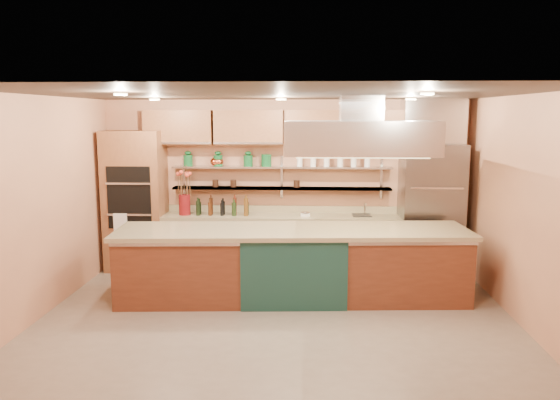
# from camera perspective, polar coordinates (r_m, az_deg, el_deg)

# --- Properties ---
(floor) EXTENTS (6.00, 5.00, 0.02)m
(floor) POSITION_cam_1_polar(r_m,az_deg,el_deg) (7.06, -0.38, -12.42)
(floor) COLOR gray
(floor) RESTS_ON ground
(ceiling) EXTENTS (6.00, 5.00, 0.02)m
(ceiling) POSITION_cam_1_polar(r_m,az_deg,el_deg) (6.58, -0.40, 11.02)
(ceiling) COLOR black
(ceiling) RESTS_ON wall_back
(wall_back) EXTENTS (6.00, 0.04, 2.80)m
(wall_back) POSITION_cam_1_polar(r_m,az_deg,el_deg) (9.14, 0.51, 1.65)
(wall_back) COLOR tan
(wall_back) RESTS_ON floor
(wall_front) EXTENTS (6.00, 0.04, 2.80)m
(wall_front) POSITION_cam_1_polar(r_m,az_deg,el_deg) (4.24, -2.34, -6.97)
(wall_front) COLOR tan
(wall_front) RESTS_ON floor
(wall_left) EXTENTS (0.04, 5.00, 2.80)m
(wall_left) POSITION_cam_1_polar(r_m,az_deg,el_deg) (7.47, -24.03, -0.78)
(wall_left) COLOR tan
(wall_left) RESTS_ON floor
(wall_right) EXTENTS (0.04, 5.00, 2.80)m
(wall_right) POSITION_cam_1_polar(r_m,az_deg,el_deg) (7.16, 24.34, -1.19)
(wall_right) COLOR tan
(wall_right) RESTS_ON floor
(oven_stack) EXTENTS (0.95, 0.64, 2.30)m
(oven_stack) POSITION_cam_1_polar(r_m,az_deg,el_deg) (9.30, -14.85, -0.08)
(oven_stack) COLOR brown
(oven_stack) RESTS_ON floor
(refrigerator) EXTENTS (0.95, 0.72, 2.10)m
(refrigerator) POSITION_cam_1_polar(r_m,az_deg,el_deg) (9.05, 15.45, -0.99)
(refrigerator) COLOR slate
(refrigerator) RESTS_ON floor
(back_counter) EXTENTS (3.84, 0.64, 0.93)m
(back_counter) POSITION_cam_1_polar(r_m,az_deg,el_deg) (9.02, 0.10, -4.49)
(back_counter) COLOR tan
(back_counter) RESTS_ON floor
(wall_shelf_lower) EXTENTS (3.60, 0.26, 0.03)m
(wall_shelf_lower) POSITION_cam_1_polar(r_m,az_deg,el_deg) (9.02, 0.16, 1.24)
(wall_shelf_lower) COLOR #B8BCC0
(wall_shelf_lower) RESTS_ON wall_back
(wall_shelf_upper) EXTENTS (3.60, 0.26, 0.03)m
(wall_shelf_upper) POSITION_cam_1_polar(r_m,az_deg,el_deg) (8.98, 0.16, 3.45)
(wall_shelf_upper) COLOR #B8BCC0
(wall_shelf_upper) RESTS_ON wall_back
(upper_cabinets) EXTENTS (4.60, 0.36, 0.55)m
(upper_cabinets) POSITION_cam_1_polar(r_m,az_deg,el_deg) (8.89, 0.47, 7.59)
(upper_cabinets) COLOR brown
(upper_cabinets) RESTS_ON wall_back
(range_hood) EXTENTS (2.00, 1.00, 0.45)m
(range_hood) POSITION_cam_1_polar(r_m,az_deg,el_deg) (7.42, 8.38, 6.45)
(range_hood) COLOR #B8BCC0
(range_hood) RESTS_ON ceiling
(ceiling_downlights) EXTENTS (4.00, 2.80, 0.02)m
(ceiling_downlights) POSITION_cam_1_polar(r_m,az_deg,el_deg) (6.77, -0.30, 10.71)
(ceiling_downlights) COLOR #FFE5A5
(ceiling_downlights) RESTS_ON ceiling
(island) EXTENTS (4.82, 1.35, 0.99)m
(island) POSITION_cam_1_polar(r_m,az_deg,el_deg) (7.66, 1.32, -6.68)
(island) COLOR brown
(island) RESTS_ON floor
(flower_vase) EXTENTS (0.19, 0.19, 0.33)m
(flower_vase) POSITION_cam_1_polar(r_m,az_deg,el_deg) (9.06, -9.94, -0.49)
(flower_vase) COLOR maroon
(flower_vase) RESTS_ON back_counter
(oil_bottle_cluster) EXTENTS (0.94, 0.46, 0.29)m
(oil_bottle_cluster) POSITION_cam_1_polar(r_m,az_deg,el_deg) (8.94, -6.04, -0.66)
(oil_bottle_cluster) COLOR black
(oil_bottle_cluster) RESTS_ON back_counter
(kitchen_scale) EXTENTS (0.17, 0.15, 0.08)m
(kitchen_scale) POSITION_cam_1_polar(r_m,az_deg,el_deg) (8.86, 2.66, -1.40)
(kitchen_scale) COLOR white
(kitchen_scale) RESTS_ON back_counter
(bar_faucet) EXTENTS (0.04, 0.04, 0.21)m
(bar_faucet) POSITION_cam_1_polar(r_m,az_deg,el_deg) (8.99, 8.85, -0.94)
(bar_faucet) COLOR silver
(bar_faucet) RESTS_ON back_counter
(copper_kettle) EXTENTS (0.21, 0.21, 0.14)m
(copper_kettle) POSITION_cam_1_polar(r_m,az_deg,el_deg) (9.09, -6.77, 3.99)
(copper_kettle) COLOR #B54B29
(copper_kettle) RESTS_ON wall_shelf_upper
(green_canister) EXTENTS (0.19, 0.19, 0.20)m
(green_canister) POSITION_cam_1_polar(r_m,az_deg,el_deg) (8.99, -1.43, 4.18)
(green_canister) COLOR #0F4A21
(green_canister) RESTS_ON wall_shelf_upper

